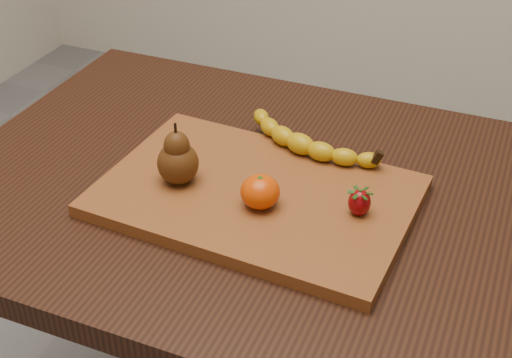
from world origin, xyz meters
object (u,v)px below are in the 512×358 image
at_px(mandarin, 260,192).
at_px(cutting_board, 256,196).
at_px(pear, 177,153).
at_px(table, 268,237).

bearing_deg(mandarin, cutting_board, 121.42).
bearing_deg(pear, table, 27.22).
height_order(table, pear, pear).
distance_m(table, pear, 0.21).
xyz_separation_m(table, cutting_board, (-0.00, -0.04, 0.11)).
bearing_deg(table, mandarin, -78.34).
bearing_deg(table, pear, -152.78).
height_order(cutting_board, pear, pear).
distance_m(table, cutting_board, 0.12).
bearing_deg(cutting_board, pear, -166.84).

